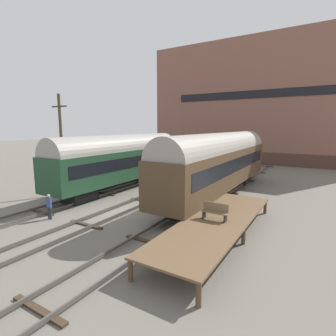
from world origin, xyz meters
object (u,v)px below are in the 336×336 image
(train_car_brown, at_px, (220,160))
(utility_pole, at_px, (62,144))
(bench, at_px, (215,211))
(train_car_green, at_px, (121,158))
(person_worker, at_px, (49,204))

(train_car_brown, distance_m, utility_pole, 13.58)
(train_car_brown, height_order, bench, train_car_brown)
(train_car_green, bearing_deg, person_worker, -79.43)
(utility_pole, bearing_deg, train_car_brown, 29.85)
(bench, distance_m, utility_pole, 14.90)
(train_car_green, bearing_deg, bench, -27.48)
(train_car_brown, height_order, utility_pole, utility_pole)
(train_car_brown, distance_m, bench, 8.99)
(train_car_brown, distance_m, train_car_green, 9.31)
(bench, relative_size, utility_pole, 0.16)
(train_car_brown, relative_size, bench, 13.48)
(train_car_brown, relative_size, utility_pole, 2.19)
(train_car_brown, xyz_separation_m, utility_pole, (-11.72, -6.73, 1.38))
(train_car_brown, distance_m, person_worker, 13.59)
(bench, xyz_separation_m, utility_pole, (-14.51, 1.67, 2.97))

